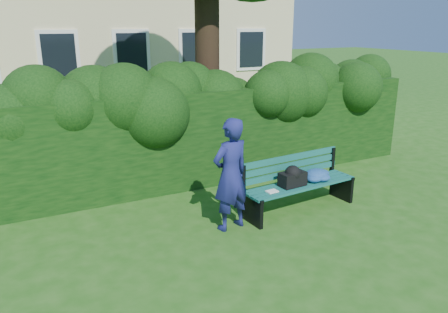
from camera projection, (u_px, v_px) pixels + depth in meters
name	position (u px, v px, depth m)	size (l,w,h in m)	color
ground	(242.00, 226.00, 6.71)	(80.00, 80.00, 0.00)	#1E5612
hedge	(186.00, 137.00, 8.32)	(10.00, 1.00, 1.80)	black
park_bench	(301.00, 180.00, 7.19)	(2.06, 0.72, 0.89)	#115752
man_reading	(231.00, 175.00, 6.40)	(0.62, 0.41, 1.70)	navy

